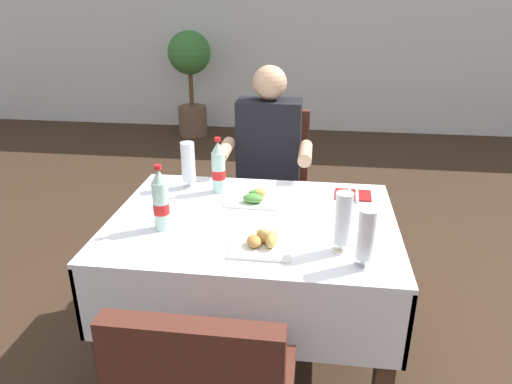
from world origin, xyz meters
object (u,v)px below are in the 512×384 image
(main_dining_table, at_px, (253,251))
(cola_bottle_secondary, at_px, (218,168))
(plate_near_camera, at_px, (263,242))
(cola_bottle_primary, at_px, (161,201))
(chair_far_diner_seat, at_px, (272,183))
(beer_glass_middle, at_px, (343,221))
(napkin_cutlery_set, at_px, (353,195))
(plate_far_diner, at_px, (254,197))
(potted_plant_corner, at_px, (190,71))
(beer_glass_left, at_px, (366,238))
(beer_glass_right, at_px, (188,165))
(seated_diner_far, at_px, (268,164))

(main_dining_table, distance_m, cola_bottle_secondary, 0.44)
(plate_near_camera, xyz_separation_m, cola_bottle_primary, (-0.42, 0.09, 0.10))
(chair_far_diner_seat, relative_size, beer_glass_middle, 4.12)
(cola_bottle_primary, distance_m, napkin_cutlery_set, 0.92)
(cola_bottle_primary, distance_m, cola_bottle_secondary, 0.44)
(cola_bottle_primary, height_order, napkin_cutlery_set, cola_bottle_primary)
(plate_far_diner, height_order, potted_plant_corner, potted_plant_corner)
(plate_near_camera, relative_size, beer_glass_left, 1.05)
(beer_glass_middle, xyz_separation_m, cola_bottle_secondary, (-0.57, 0.50, -0.01))
(chair_far_diner_seat, bearing_deg, beer_glass_right, -123.58)
(beer_glass_middle, height_order, napkin_cutlery_set, beer_glass_middle)
(potted_plant_corner, bearing_deg, plate_near_camera, -71.40)
(potted_plant_corner, bearing_deg, cola_bottle_secondary, -72.97)
(chair_far_diner_seat, distance_m, seated_diner_far, 0.19)
(main_dining_table, height_order, plate_near_camera, plate_near_camera)
(seated_diner_far, bearing_deg, plate_far_diner, -90.46)
(cola_bottle_primary, xyz_separation_m, potted_plant_corner, (-0.89, 3.81, -0.08))
(cola_bottle_secondary, distance_m, potted_plant_corner, 3.55)
(plate_far_diner, bearing_deg, seated_diner_far, 89.54)
(plate_far_diner, bearing_deg, potted_plant_corner, 109.38)
(chair_far_diner_seat, relative_size, cola_bottle_secondary, 3.57)
(seated_diner_far, height_order, beer_glass_left, seated_diner_far)
(napkin_cutlery_set, bearing_deg, seated_diner_far, 136.19)
(main_dining_table, xyz_separation_m, napkin_cutlery_set, (0.44, 0.30, 0.17))
(beer_glass_middle, bearing_deg, cola_bottle_secondary, 138.48)
(chair_far_diner_seat, distance_m, beer_glass_left, 1.29)
(napkin_cutlery_set, bearing_deg, cola_bottle_primary, -150.79)
(seated_diner_far, bearing_deg, cola_bottle_secondary, -111.88)
(seated_diner_far, distance_m, potted_plant_corner, 3.18)
(seated_diner_far, relative_size, cola_bottle_primary, 4.56)
(beer_glass_right, xyz_separation_m, napkin_cutlery_set, (0.80, -0.00, -0.11))
(beer_glass_middle, bearing_deg, main_dining_table, 147.59)
(main_dining_table, distance_m, beer_glass_right, 0.55)
(beer_glass_right, bearing_deg, beer_glass_left, -38.51)
(cola_bottle_primary, xyz_separation_m, napkin_cutlery_set, (0.79, 0.44, -0.12))
(plate_far_diner, height_order, cola_bottle_primary, cola_bottle_primary)
(beer_glass_left, bearing_deg, chair_far_diner_seat, 110.39)
(cola_bottle_secondary, bearing_deg, beer_glass_left, -43.16)
(napkin_cutlery_set, bearing_deg, plate_far_diner, -166.10)
(main_dining_table, bearing_deg, seated_diner_far, 91.16)
(main_dining_table, height_order, beer_glass_middle, beer_glass_middle)
(chair_far_diner_seat, bearing_deg, beer_glass_middle, -71.36)
(cola_bottle_primary, bearing_deg, potted_plant_corner, 103.15)
(cola_bottle_secondary, bearing_deg, chair_far_diner_seat, 70.63)
(main_dining_table, bearing_deg, beer_glass_left, -37.01)
(chair_far_diner_seat, bearing_deg, plate_far_diner, -91.68)
(cola_bottle_primary, relative_size, napkin_cutlery_set, 1.44)
(plate_near_camera, bearing_deg, beer_glass_right, 128.54)
(beer_glass_right, xyz_separation_m, potted_plant_corner, (-0.88, 3.36, -0.07))
(beer_glass_middle, distance_m, napkin_cutlery_set, 0.55)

